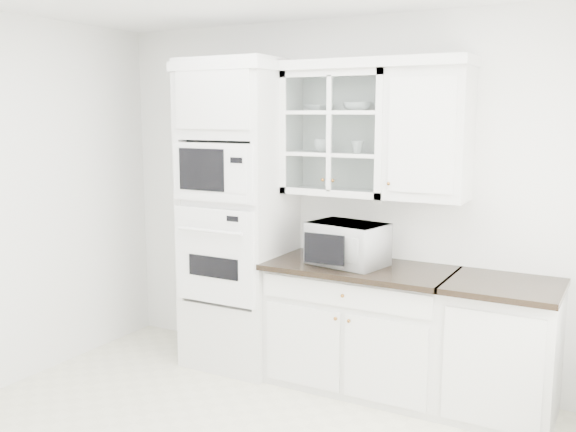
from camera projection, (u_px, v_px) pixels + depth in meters
The scene contains 12 objects.
room_shell at pixel (252, 151), 3.72m from camera, with size 4.00×3.50×2.70m.
oven_column at pixel (238, 216), 5.02m from camera, with size 0.76×0.68×2.40m.
base_cabinet_run at pixel (360, 326), 4.67m from camera, with size 1.32×0.67×0.92m.
extra_base_cabinet at pixel (502, 350), 4.20m from camera, with size 0.72×0.67×0.92m.
upper_cabinet_glass at pixel (339, 133), 4.69m from camera, with size 0.80×0.33×0.90m.
upper_cabinet_solid at pixel (429, 135), 4.37m from camera, with size 0.55×0.33×0.90m, color silver.
crown_molding at pixel (325, 66), 4.64m from camera, with size 2.14×0.38×0.07m, color white.
countertop_microwave at pixel (349, 243), 4.60m from camera, with size 0.52×0.43×0.30m, color white.
bowl_a at pixel (320, 108), 4.74m from camera, with size 0.20×0.20×0.05m, color white.
bowl_b at pixel (357, 107), 4.61m from camera, with size 0.20×0.20×0.06m, color white.
cup_a at pixel (323, 145), 4.76m from camera, with size 0.12×0.12×0.10m, color white.
cup_b at pixel (358, 147), 4.62m from camera, with size 0.10×0.10×0.09m, color white.
Camera 1 is at (1.99, -2.74, 1.99)m, focal length 40.00 mm.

